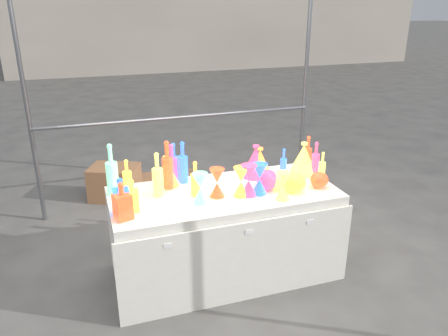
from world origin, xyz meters
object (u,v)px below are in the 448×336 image
object	(u,v)px
bottle_0	(127,176)
decanter_0	(132,195)
hourglass_0	(217,183)
display_table	(224,233)
globe_0	(295,184)
lampshade_0	(166,171)
cardboard_box_closed	(115,182)

from	to	relation	value
bottle_0	decanter_0	distance (m)	0.36
bottle_0	hourglass_0	distance (m)	0.72
bottle_0	hourglass_0	xyz separation A→B (m)	(0.64, -0.32, -0.02)
display_table	decanter_0	size ratio (longest dim) A/B	7.42
globe_0	lampshade_0	world-z (taller)	lampshade_0
display_table	globe_0	bearing A→B (deg)	-18.66
bottle_0	decanter_0	size ratio (longest dim) A/B	1.09
display_table	lampshade_0	distance (m)	0.71
display_table	globe_0	xyz separation A→B (m)	(0.53, -0.18, 0.45)
bottle_0	globe_0	bearing A→B (deg)	-18.99
cardboard_box_closed	bottle_0	bearing A→B (deg)	-65.50
lampshade_0	cardboard_box_closed	bearing A→B (deg)	98.47
cardboard_box_closed	decanter_0	world-z (taller)	decanter_0
cardboard_box_closed	lampshade_0	size ratio (longest dim) A/B	2.16
cardboard_box_closed	lampshade_0	bearing A→B (deg)	-53.76
cardboard_box_closed	globe_0	distance (m)	2.45
display_table	cardboard_box_closed	size ratio (longest dim) A/B	3.41
bottle_0	lampshade_0	size ratio (longest dim) A/B	1.08
cardboard_box_closed	decanter_0	xyz separation A→B (m)	(-0.01, -1.93, 0.68)
hourglass_0	cardboard_box_closed	bearing A→B (deg)	108.89
globe_0	decanter_0	bearing A→B (deg)	176.76
display_table	bottle_0	bearing A→B (deg)	160.76
display_table	cardboard_box_closed	distance (m)	1.98
decanter_0	cardboard_box_closed	bearing A→B (deg)	97.68
decanter_0	lampshade_0	xyz separation A→B (m)	(0.33, 0.40, 0.00)
hourglass_0	lampshade_0	distance (m)	0.48
display_table	decanter_0	xyz separation A→B (m)	(-0.74, -0.11, 0.50)
bottle_0	hourglass_0	world-z (taller)	bottle_0
globe_0	display_table	bearing A→B (deg)	161.34
cardboard_box_closed	bottle_0	xyz separation A→B (m)	(0.01, -1.58, 0.69)
display_table	decanter_0	distance (m)	0.90
hourglass_0	lampshade_0	bearing A→B (deg)	132.18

